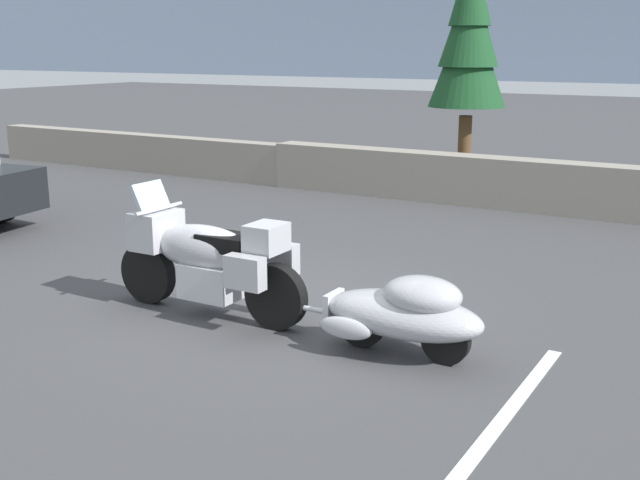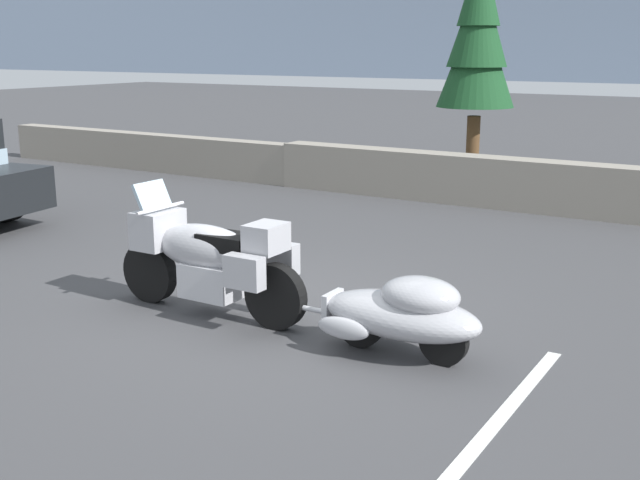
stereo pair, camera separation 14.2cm
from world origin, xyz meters
The scene contains 6 objects.
ground_plane centered at (0.00, 0.00, 0.00)m, with size 80.00×80.00×0.00m, color #424244.
stone_guard_wall centered at (1.01, 6.46, 0.44)m, with size 24.00×0.63×0.92m.
touring_motorcycle centered at (-0.39, -0.49, 0.62)m, with size 2.31×0.76×1.33m.
car_shaped_trailer centered at (1.81, -0.48, 0.41)m, with size 2.20×0.78×0.76m.
pine_tree_secondary centered at (-0.99, 8.60, 2.95)m, with size 1.53×1.53×4.72m.
parking_stripe_marker centered at (2.98, -1.50, 0.00)m, with size 0.12×3.60×0.01m, color silver.
Camera 1 is at (4.52, -6.57, 2.71)m, focal length 43.95 mm.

